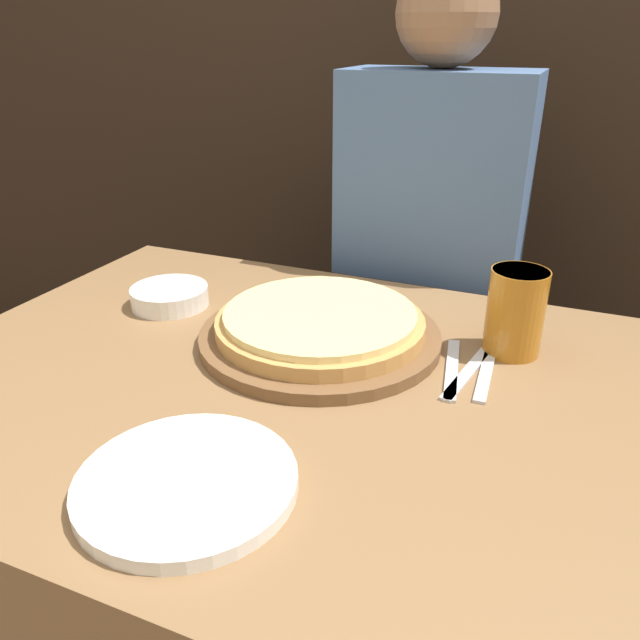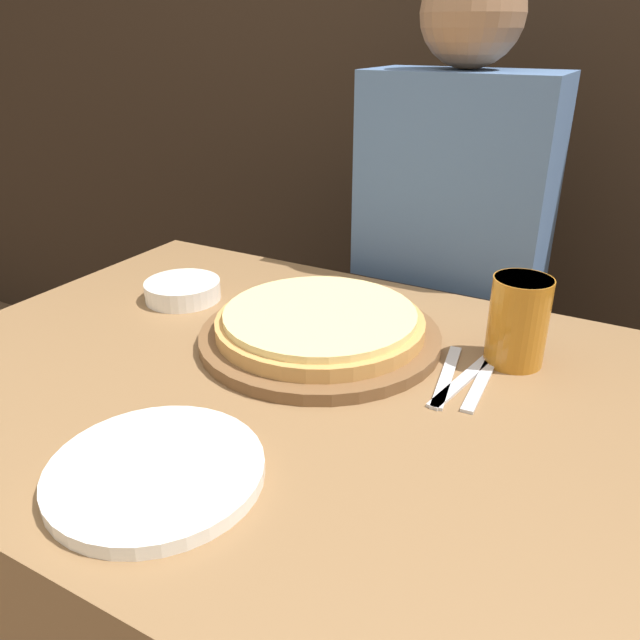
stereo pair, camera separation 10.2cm
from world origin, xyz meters
TOP-DOWN VIEW (x-y plane):
  - dining_table at (0.00, 0.00)m, footprint 1.20×0.86m
  - pizza_on_board at (-0.02, 0.12)m, footprint 0.40×0.40m
  - beer_glass at (0.28, 0.21)m, footprint 0.09×0.09m
  - dinner_plate at (-0.01, -0.27)m, footprint 0.25×0.25m
  - side_bowl at (-0.34, 0.15)m, footprint 0.14×0.14m
  - fork at (0.20, 0.11)m, footprint 0.05×0.19m
  - dinner_knife at (0.23, 0.11)m, footprint 0.05×0.19m
  - spoon at (0.25, 0.11)m, footprint 0.03×0.16m
  - diner_person at (0.05, 0.58)m, footprint 0.38×0.20m

SIDE VIEW (x-z plane):
  - dining_table at x=0.00m, z-range 0.00..0.72m
  - diner_person at x=0.05m, z-range -0.01..1.31m
  - fork at x=0.20m, z-range 0.72..0.73m
  - dinner_knife at x=0.23m, z-range 0.72..0.73m
  - spoon at x=0.25m, z-range 0.72..0.73m
  - dinner_plate at x=-0.01m, z-range 0.72..0.74m
  - side_bowl at x=-0.34m, z-range 0.72..0.76m
  - pizza_on_board at x=-0.02m, z-range 0.72..0.78m
  - beer_glass at x=0.28m, z-range 0.73..0.87m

